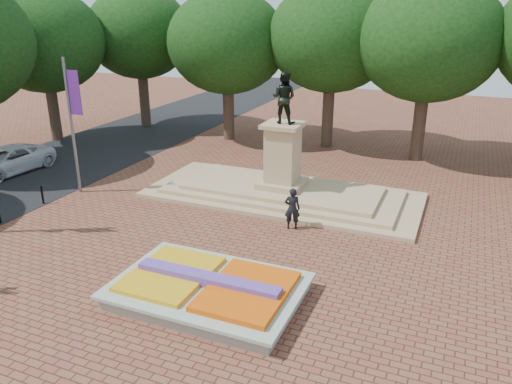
# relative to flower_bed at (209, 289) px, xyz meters

# --- Properties ---
(ground) EXTENTS (90.00, 90.00, 0.00)m
(ground) POSITION_rel_flower_bed_xyz_m (-1.03, 2.00, -0.38)
(ground) COLOR brown
(ground) RESTS_ON ground
(asphalt_street) EXTENTS (9.00, 90.00, 0.02)m
(asphalt_street) POSITION_rel_flower_bed_xyz_m (-16.03, 7.00, -0.37)
(asphalt_street) COLOR black
(asphalt_street) RESTS_ON ground
(flower_bed) EXTENTS (6.30, 4.30, 0.91)m
(flower_bed) POSITION_rel_flower_bed_xyz_m (0.00, 0.00, 0.00)
(flower_bed) COLOR gray
(flower_bed) RESTS_ON ground
(monument) EXTENTS (14.00, 6.00, 6.40)m
(monument) POSITION_rel_flower_bed_xyz_m (-1.03, 10.00, 0.50)
(monument) COLOR tan
(monument) RESTS_ON ground
(tree_row_back) EXTENTS (44.80, 8.80, 10.43)m
(tree_row_back) POSITION_rel_flower_bed_xyz_m (1.31, 20.00, 6.29)
(tree_row_back) COLOR #3B2A20
(tree_row_back) RESTS_ON ground
(van) EXTENTS (3.03, 5.76, 1.55)m
(van) POSITION_rel_flower_bed_xyz_m (-17.33, 7.32, 0.40)
(van) COLOR silver
(van) RESTS_ON ground
(pedestrian) EXTENTS (0.80, 0.65, 1.92)m
(pedestrian) POSITION_rel_flower_bed_xyz_m (0.73, 6.50, 0.58)
(pedestrian) COLOR black
(pedestrian) RESTS_ON ground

